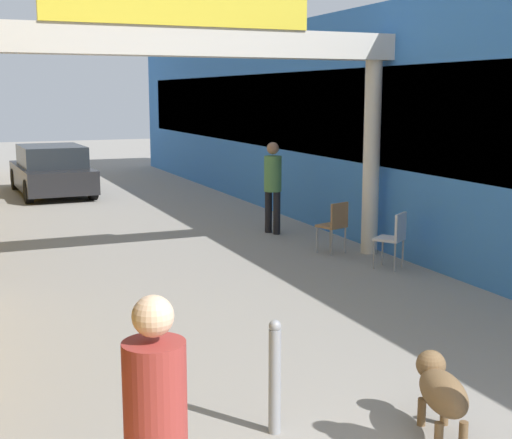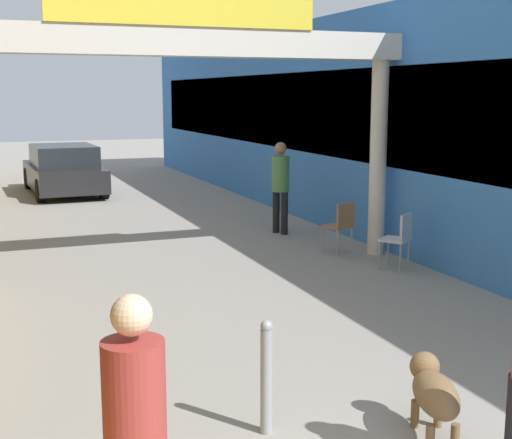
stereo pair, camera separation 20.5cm
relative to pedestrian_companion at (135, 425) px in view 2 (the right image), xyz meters
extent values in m
cube|color=blue|center=(7.28, 9.87, 1.14)|extent=(3.00, 26.00, 4.21)
cube|color=black|center=(5.80, 9.87, 1.35)|extent=(0.04, 23.40, 1.68)
cylinder|color=beige|center=(5.53, 6.84, 0.66)|extent=(0.28, 0.28, 3.24)
cube|color=beige|center=(2.18, 6.84, 2.49)|extent=(7.40, 0.44, 0.42)
cube|color=yellow|center=(2.18, 6.64, 3.01)|extent=(3.96, 0.10, 0.64)
cylinder|color=#99332D|center=(0.00, 0.00, 0.15)|extent=(0.47, 0.47, 0.65)
sphere|color=beige|center=(0.00, 0.00, 0.61)|extent=(0.31, 0.31, 0.22)
cylinder|color=black|center=(4.74, 8.95, -0.55)|extent=(0.18, 0.18, 0.83)
cylinder|color=black|center=(4.66, 9.18, -0.55)|extent=(0.18, 0.18, 0.83)
cylinder|color=#4C7F47|center=(4.70, 9.07, 0.21)|extent=(0.43, 0.43, 0.69)
sphere|color=#8C664C|center=(4.70, 9.07, 0.70)|extent=(0.30, 0.30, 0.23)
ellipsoid|color=brown|center=(2.54, 0.85, -0.59)|extent=(0.54, 0.79, 0.29)
sphere|color=brown|center=(2.64, 1.17, -0.48)|extent=(0.31, 0.31, 0.25)
sphere|color=white|center=(2.61, 1.06, -0.60)|extent=(0.22, 0.22, 0.18)
cylinder|color=brown|center=(2.52, 1.09, -0.85)|extent=(0.09, 0.09, 0.23)
cylinder|color=brown|center=(2.70, 1.03, -0.85)|extent=(0.09, 0.09, 0.23)
cylinder|color=brown|center=(2.38, 0.68, -0.85)|extent=(0.09, 0.09, 0.23)
cylinder|color=brown|center=(2.56, 0.62, -0.85)|extent=(0.09, 0.09, 0.23)
cylinder|color=gray|center=(1.34, 1.44, -0.53)|extent=(0.10, 0.10, 0.87)
sphere|color=gray|center=(1.34, 1.44, -0.06)|extent=(0.10, 0.10, 0.10)
cylinder|color=gray|center=(5.00, 5.82, -0.74)|extent=(0.04, 0.04, 0.45)
cylinder|color=gray|center=(5.27, 6.01, -0.74)|extent=(0.04, 0.04, 0.45)
cylinder|color=gray|center=(5.19, 5.54, -0.74)|extent=(0.04, 0.04, 0.45)
cylinder|color=gray|center=(5.47, 5.74, -0.74)|extent=(0.04, 0.04, 0.45)
cube|color=silver|center=(5.23, 5.78, -0.49)|extent=(0.56, 0.56, 0.04)
cube|color=silver|center=(5.34, 5.63, -0.27)|extent=(0.35, 0.26, 0.40)
cylinder|color=gray|center=(4.71, 7.19, -0.74)|extent=(0.04, 0.04, 0.45)
cylinder|color=gray|center=(5.03, 7.31, -0.74)|extent=(0.04, 0.04, 0.45)
cylinder|color=gray|center=(4.82, 6.87, -0.74)|extent=(0.04, 0.04, 0.45)
cylinder|color=gray|center=(5.14, 6.98, -0.74)|extent=(0.04, 0.04, 0.45)
cube|color=olive|center=(4.93, 7.09, -0.49)|extent=(0.51, 0.51, 0.04)
cube|color=olive|center=(4.98, 6.92, -0.27)|extent=(0.39, 0.17, 0.40)
cube|color=black|center=(1.40, 16.39, -0.48)|extent=(1.89, 4.06, 0.60)
cube|color=#1E2328|center=(1.40, 16.24, 0.09)|extent=(1.65, 2.26, 0.55)
cylinder|color=black|center=(0.55, 17.81, -0.66)|extent=(0.22, 0.61, 0.60)
cylinder|color=black|center=(2.14, 17.87, -0.66)|extent=(0.22, 0.61, 0.60)
cylinder|color=black|center=(0.65, 14.92, -0.66)|extent=(0.22, 0.61, 0.60)
cylinder|color=black|center=(2.24, 14.97, -0.66)|extent=(0.22, 0.61, 0.60)
camera|label=1|loc=(-0.87, -3.47, 1.75)|focal=50.00mm
camera|label=2|loc=(-0.68, -3.54, 1.75)|focal=50.00mm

